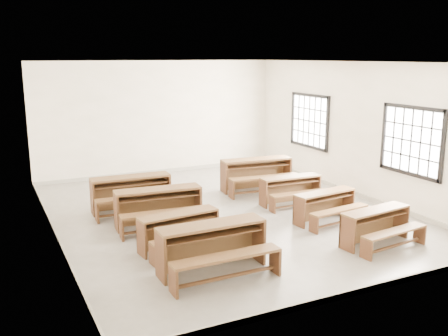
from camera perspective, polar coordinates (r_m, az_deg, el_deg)
name	(u,v)px	position (r m, az deg, el deg)	size (l,w,h in m)	color
room	(228,114)	(10.42, 0.45, 6.19)	(8.50, 8.50, 3.20)	gray
desk_set_0	(213,244)	(7.86, -1.24, -8.73)	(1.73, 0.90, 0.78)	brown
desk_set_1	(180,228)	(8.80, -5.06, -6.90)	(1.52, 0.91, 0.65)	brown
desk_set_2	(159,205)	(9.97, -7.44, -4.18)	(1.77, 1.02, 0.77)	brown
desk_set_3	(132,191)	(11.05, -10.52, -2.60)	(1.75, 0.97, 0.77)	brown
desk_set_4	(377,224)	(9.41, 17.09, -6.15)	(1.50, 0.90, 0.64)	brown
desk_set_5	(326,204)	(10.40, 11.58, -4.09)	(1.47, 0.88, 0.63)	brown
desk_set_6	(291,188)	(11.48, 7.70, -2.30)	(1.47, 0.81, 0.64)	brown
desk_set_7	(257,172)	(12.56, 3.81, -0.47)	(1.88, 1.12, 0.80)	brown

